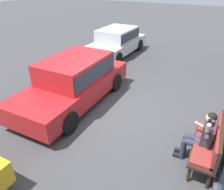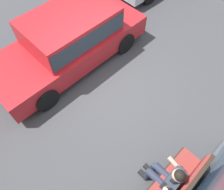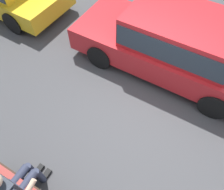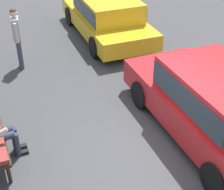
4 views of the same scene
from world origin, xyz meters
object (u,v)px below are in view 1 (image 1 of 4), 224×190
Objects in this scene: bench at (211,143)px; person_on_phone at (201,136)px; parked_car_near at (116,40)px; parked_car_mid at (75,79)px.

bench is 0.26m from person_on_phone.
parked_car_near reaches higher than bench.
bench is 0.38× the size of parked_car_near.
parked_car_near reaches higher than person_on_phone.
parked_car_mid is at bearing -104.00° from person_on_phone.
parked_car_mid reaches higher than bench.
parked_car_near is 0.93× the size of parked_car_mid.
parked_car_mid is at bearing -103.01° from bench.
parked_car_mid reaches higher than parked_car_near.
bench is 4.48m from parked_car_mid.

